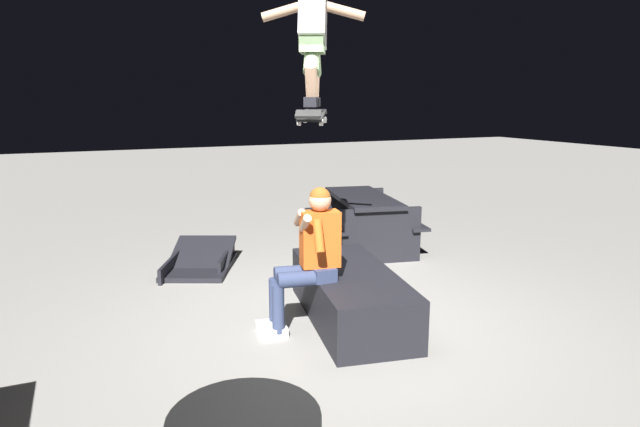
% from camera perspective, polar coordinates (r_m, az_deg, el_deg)
% --- Properties ---
extents(ground_plane, '(40.00, 40.00, 0.00)m').
position_cam_1_polar(ground_plane, '(5.20, 2.65, -11.53)').
color(ground_plane, gray).
extents(ledge_box_main, '(1.95, 1.10, 0.48)m').
position_cam_1_polar(ledge_box_main, '(5.25, 3.21, -8.50)').
color(ledge_box_main, black).
rests_on(ledge_box_main, ground).
extents(person_sitting_on_ledge, '(0.60, 0.78, 1.31)m').
position_cam_1_polar(person_sitting_on_ledge, '(4.86, -1.22, -4.10)').
color(person_sitting_on_ledge, '#2D3856').
rests_on(person_sitting_on_ledge, ground).
extents(skateboard, '(1.00, 0.65, 0.13)m').
position_cam_1_polar(skateboard, '(4.75, -0.78, 10.22)').
color(skateboard, black).
extents(skater_airborne, '(0.63, 0.82, 1.12)m').
position_cam_1_polar(skater_airborne, '(4.83, -0.75, 18.41)').
color(skater_airborne, black).
extents(kicker_ramp, '(1.35, 1.16, 0.38)m').
position_cam_1_polar(kicker_ramp, '(6.97, -12.45, -5.13)').
color(kicker_ramp, black).
rests_on(kicker_ramp, ground).
extents(picnic_table_back, '(1.95, 1.67, 0.75)m').
position_cam_1_polar(picnic_table_back, '(7.67, 4.46, 0.03)').
color(picnic_table_back, black).
rests_on(picnic_table_back, ground).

